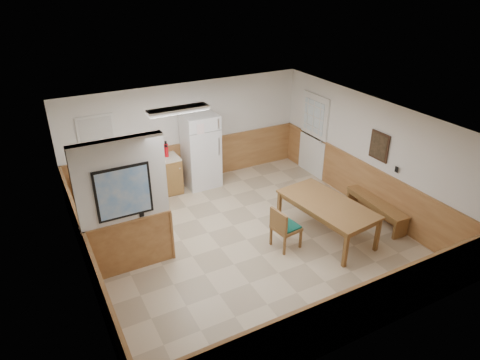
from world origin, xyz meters
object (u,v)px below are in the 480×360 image
dining_bench (376,205)px  soap_bottle (100,166)px  fire_extinguisher (166,150)px  dining_table (327,207)px  dining_chair (283,226)px  refrigerator (201,151)px

dining_bench → soap_bottle: size_ratio=7.04×
dining_bench → fire_extinguisher: 4.85m
dining_table → dining_bench: bearing=-7.9°
dining_chair → fire_extinguisher: fire_extinguisher is taller
dining_bench → dining_chair: size_ratio=1.91×
refrigerator → soap_bottle: refrigerator is taller
dining_bench → soap_bottle: bearing=150.6°
fire_extinguisher → dining_table: bearing=-72.4°
dining_chair → fire_extinguisher: size_ratio=2.21×
dining_bench → soap_bottle: (-4.99, 3.28, 0.67)m
dining_bench → dining_chair: dining_chair is taller
dining_chair → soap_bottle: 4.20m
fire_extinguisher → soap_bottle: fire_extinguisher is taller
fire_extinguisher → dining_bench: bearing=-59.2°
dining_table → soap_bottle: soap_bottle is taller
dining_table → dining_chair: 1.02m
dining_bench → dining_table: bearing=-177.4°
refrigerator → dining_bench: size_ratio=1.12×
soap_bottle → dining_chair: bearing=-50.3°
fire_extinguisher → soap_bottle: (-1.53, -0.05, -0.05)m
dining_chair → soap_bottle: size_ratio=3.68×
dining_table → soap_bottle: bearing=131.7°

